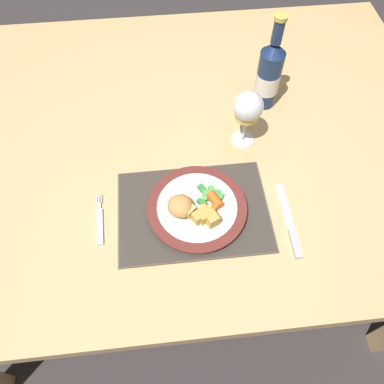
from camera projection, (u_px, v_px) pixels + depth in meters
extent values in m
plane|color=#383333|center=(184.00, 244.00, 1.65)|extent=(6.00, 6.00, 0.00)
cube|color=tan|center=(179.00, 135.00, 1.04)|extent=(1.49, 1.08, 0.04)
cube|color=tan|center=(8.00, 119.00, 1.57)|extent=(0.06, 0.06, 0.70)
cube|color=tan|center=(327.00, 95.00, 1.65)|extent=(0.06, 0.06, 0.70)
cube|color=brown|center=(193.00, 211.00, 0.88)|extent=(0.35, 0.25, 0.01)
cube|color=#3C352E|center=(193.00, 210.00, 0.88)|extent=(0.35, 0.25, 0.00)
cylinder|color=white|center=(197.00, 209.00, 0.87)|extent=(0.19, 0.19, 0.01)
cylinder|color=maroon|center=(197.00, 207.00, 0.87)|extent=(0.23, 0.23, 0.01)
cylinder|color=white|center=(197.00, 206.00, 0.86)|extent=(0.19, 0.19, 0.00)
ellipsoid|color=#A87033|center=(181.00, 206.00, 0.84)|extent=(0.06, 0.07, 0.04)
ellipsoid|color=tan|center=(178.00, 206.00, 0.84)|extent=(0.06, 0.06, 0.04)
ellipsoid|color=tan|center=(182.00, 206.00, 0.84)|extent=(0.06, 0.07, 0.04)
cube|color=#4CA84C|center=(212.00, 190.00, 0.88)|extent=(0.02, 0.02, 0.01)
cube|color=#4CA84C|center=(205.00, 197.00, 0.87)|extent=(0.01, 0.02, 0.01)
cube|color=#338438|center=(202.00, 189.00, 0.88)|extent=(0.02, 0.03, 0.01)
cube|color=green|center=(218.00, 194.00, 0.87)|extent=(0.01, 0.02, 0.01)
cube|color=#4CA84C|center=(212.00, 199.00, 0.87)|extent=(0.03, 0.03, 0.01)
cube|color=#4CA84C|center=(208.00, 194.00, 0.87)|extent=(0.03, 0.02, 0.01)
cube|color=#4CA84C|center=(217.00, 195.00, 0.87)|extent=(0.03, 0.03, 0.01)
cube|color=#338438|center=(202.00, 202.00, 0.85)|extent=(0.02, 0.02, 0.01)
cylinder|color=orange|center=(215.00, 200.00, 0.86)|extent=(0.04, 0.05, 0.02)
cylinder|color=orange|center=(210.00, 213.00, 0.84)|extent=(0.04, 0.05, 0.02)
cylinder|color=orange|center=(211.00, 212.00, 0.84)|extent=(0.03, 0.04, 0.02)
cube|color=silver|center=(100.00, 227.00, 0.86)|extent=(0.02, 0.09, 0.01)
cube|color=silver|center=(99.00, 206.00, 0.89)|extent=(0.01, 0.02, 0.01)
cube|color=silver|center=(102.00, 199.00, 0.90)|extent=(0.00, 0.02, 0.00)
cube|color=silver|center=(100.00, 199.00, 0.90)|extent=(0.00, 0.02, 0.00)
cube|color=silver|center=(98.00, 199.00, 0.90)|extent=(0.00, 0.02, 0.00)
cube|color=silver|center=(97.00, 199.00, 0.90)|extent=(0.00, 0.02, 0.00)
cube|color=silver|center=(285.00, 206.00, 0.89)|extent=(0.02, 0.13, 0.00)
cube|color=#B2B2B7|center=(295.00, 244.00, 0.84)|extent=(0.02, 0.07, 0.01)
cylinder|color=silver|center=(242.00, 140.00, 1.00)|extent=(0.06, 0.06, 0.00)
cylinder|color=silver|center=(244.00, 128.00, 0.97)|extent=(0.01, 0.01, 0.08)
ellipsoid|color=silver|center=(248.00, 106.00, 0.90)|extent=(0.08, 0.08, 0.07)
cylinder|color=#EACC66|center=(247.00, 112.00, 0.92)|extent=(0.06, 0.06, 0.03)
cylinder|color=navy|center=(268.00, 79.00, 1.01)|extent=(0.07, 0.07, 0.17)
cone|color=navy|center=(274.00, 48.00, 0.93)|extent=(0.07, 0.07, 0.03)
cylinder|color=navy|center=(278.00, 31.00, 0.89)|extent=(0.03, 0.03, 0.06)
cylinder|color=#BFB74C|center=(281.00, 17.00, 0.86)|extent=(0.03, 0.03, 0.01)
cylinder|color=white|center=(267.00, 82.00, 1.02)|extent=(0.07, 0.07, 0.06)
cube|color=gold|center=(204.00, 216.00, 0.83)|extent=(0.03, 0.04, 0.03)
cube|color=gold|center=(205.00, 214.00, 0.84)|extent=(0.03, 0.04, 0.03)
cube|color=gold|center=(212.00, 219.00, 0.83)|extent=(0.04, 0.04, 0.03)
cube|color=gold|center=(199.00, 217.00, 0.83)|extent=(0.03, 0.03, 0.03)
cube|color=#E5BC66|center=(190.00, 210.00, 0.84)|extent=(0.04, 0.04, 0.03)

